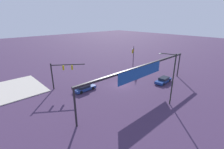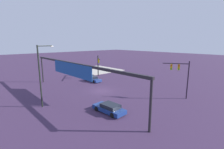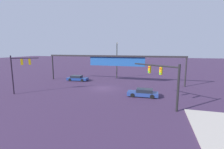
{
  "view_description": "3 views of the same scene",
  "coord_description": "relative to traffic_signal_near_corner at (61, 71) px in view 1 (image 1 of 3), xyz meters",
  "views": [
    {
      "loc": [
        23.65,
        22.35,
        14.15
      ],
      "look_at": [
        1.68,
        -1.31,
        2.61
      ],
      "focal_mm": 25.63,
      "sensor_mm": 36.0,
      "label": 1
    },
    {
      "loc": [
        -23.64,
        19.09,
        9.28
      ],
      "look_at": [
        -1.28,
        -1.51,
        3.19
      ],
      "focal_mm": 26.47,
      "sensor_mm": 36.0,
      "label": 2
    },
    {
      "loc": [
        9.36,
        -27.87,
        7.24
      ],
      "look_at": [
        1.62,
        -0.13,
        2.7
      ],
      "focal_mm": 26.02,
      "sensor_mm": 36.0,
      "label": 3
    }
  ],
  "objects": [
    {
      "name": "ground_plane",
      "position": [
        -10.35,
        7.35,
        -3.92
      ],
      "size": [
        231.56,
        231.56,
        0.0
      ],
      "primitive_type": "plane",
      "color": "#3D2946"
    },
    {
      "name": "streetlamp_curved_arm",
      "position": [
        -10.57,
        18.34,
        1.2
      ],
      "size": [
        1.03,
        2.75,
        8.82
      ],
      "rotation": [
        0.0,
        0.0,
        -1.28
      ],
      "color": "black",
      "rests_on": "ground"
    },
    {
      "name": "sidewalk_corner",
      "position": [
        9.39,
        -6.55,
        -3.84
      ],
      "size": [
        14.01,
        12.26,
        0.15
      ],
      "primitive_type": "cube",
      "color": "#B8AFA2",
      "rests_on": "ground"
    },
    {
      "name": "sedan_car_approaching",
      "position": [
        -18.59,
        12.74,
        -3.34
      ],
      "size": [
        4.85,
        2.17,
        1.21
      ],
      "rotation": [
        0.0,
        0.0,
        0.06
      ],
      "color": "navy",
      "rests_on": "ground"
    },
    {
      "name": "traffic_signal_near_corner",
      "position": [
        0.0,
        0.0,
        0.0
      ],
      "size": [
        5.68,
        4.04,
        5.56
      ],
      "rotation": [
        0.0,
        0.0,
        2.53
      ],
      "color": "black",
      "rests_on": "ground"
    },
    {
      "name": "overhead_sign_gantry",
      "position": [
        -10.05,
        12.98,
        1.11
      ],
      "size": [
        29.82,
        0.43,
        5.91
      ],
      "color": "black",
      "rests_on": "ground"
    },
    {
      "name": "traffic_signal_opposite_side",
      "position": [
        -22.27,
        0.4,
        0.4
      ],
      "size": [
        3.55,
        2.33,
        6.23
      ],
      "rotation": [
        0.0,
        0.0,
        0.57
      ],
      "color": "black",
      "rests_on": "ground"
    },
    {
      "name": "sedan_car_waiting_far",
      "position": [
        -2.87,
        4.02,
        -3.34
      ],
      "size": [
        4.67,
        1.9,
        1.21
      ],
      "rotation": [
        0.0,
        0.0,
        3.16
      ],
      "color": "navy",
      "rests_on": "ground"
    }
  ]
}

